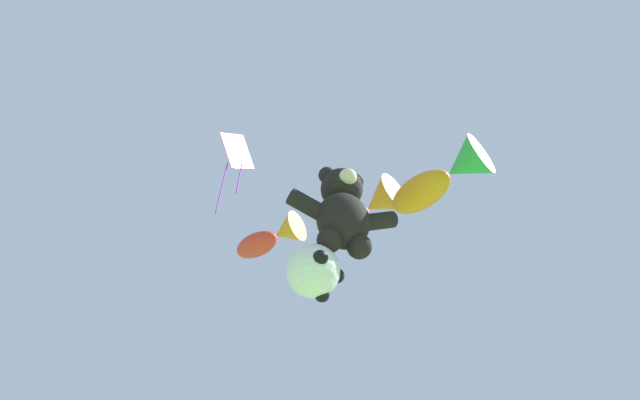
{
  "coord_description": "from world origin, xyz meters",
  "views": [
    {
      "loc": [
        -0.11,
        -0.83,
        1.49
      ],
      "look_at": [
        1.75,
        5.26,
        8.82
      ],
      "focal_mm": 28.0,
      "sensor_mm": 36.0,
      "label": 1
    }
  ],
  "objects_px": {
    "soccer_ball_kite": "(314,271)",
    "diamond_kite": "(236,155)",
    "fish_kite_tangerine": "(442,178)",
    "fish_kite_crimson": "(271,238)",
    "teddy_bear_kite": "(343,210)",
    "fish_kite_magenta": "(362,213)"
  },
  "relations": [
    {
      "from": "teddy_bear_kite",
      "to": "diamond_kite",
      "type": "distance_m",
      "value": 4.05
    },
    {
      "from": "teddy_bear_kite",
      "to": "fish_kite_crimson",
      "type": "xyz_separation_m",
      "value": [
        -0.76,
        3.33,
        2.18
      ]
    },
    {
      "from": "fish_kite_tangerine",
      "to": "fish_kite_crimson",
      "type": "height_order",
      "value": "fish_kite_crimson"
    },
    {
      "from": "teddy_bear_kite",
      "to": "fish_kite_tangerine",
      "type": "height_order",
      "value": "fish_kite_tangerine"
    },
    {
      "from": "fish_kite_crimson",
      "to": "fish_kite_tangerine",
      "type": "bearing_deg",
      "value": -54.08
    },
    {
      "from": "soccer_ball_kite",
      "to": "fish_kite_tangerine",
      "type": "bearing_deg",
      "value": -17.43
    },
    {
      "from": "fish_kite_crimson",
      "to": "diamond_kite",
      "type": "height_order",
      "value": "diamond_kite"
    },
    {
      "from": "fish_kite_magenta",
      "to": "fish_kite_crimson",
      "type": "distance_m",
      "value": 2.72
    },
    {
      "from": "fish_kite_magenta",
      "to": "diamond_kite",
      "type": "relative_size",
      "value": 0.74
    },
    {
      "from": "teddy_bear_kite",
      "to": "fish_kite_magenta",
      "type": "height_order",
      "value": "fish_kite_magenta"
    },
    {
      "from": "soccer_ball_kite",
      "to": "fish_kite_magenta",
      "type": "bearing_deg",
      "value": 35.85
    },
    {
      "from": "fish_kite_tangerine",
      "to": "fish_kite_magenta",
      "type": "distance_m",
      "value": 2.19
    },
    {
      "from": "fish_kite_tangerine",
      "to": "diamond_kite",
      "type": "height_order",
      "value": "diamond_kite"
    },
    {
      "from": "teddy_bear_kite",
      "to": "fish_kite_crimson",
      "type": "bearing_deg",
      "value": 102.94
    },
    {
      "from": "fish_kite_tangerine",
      "to": "fish_kite_crimson",
      "type": "xyz_separation_m",
      "value": [
        -2.79,
        3.85,
        1.12
      ]
    },
    {
      "from": "teddy_bear_kite",
      "to": "fish_kite_tangerine",
      "type": "xyz_separation_m",
      "value": [
        2.03,
        -0.53,
        1.07
      ]
    },
    {
      "from": "diamond_kite",
      "to": "fish_kite_tangerine",
      "type": "bearing_deg",
      "value": -27.39
    },
    {
      "from": "teddy_bear_kite",
      "to": "fish_kite_magenta",
      "type": "xyz_separation_m",
      "value": [
        0.98,
        1.32,
        1.61
      ]
    },
    {
      "from": "soccer_ball_kite",
      "to": "diamond_kite",
      "type": "bearing_deg",
      "value": 140.28
    },
    {
      "from": "fish_kite_tangerine",
      "to": "fish_kite_crimson",
      "type": "relative_size",
      "value": 1.19
    },
    {
      "from": "soccer_ball_kite",
      "to": "fish_kite_crimson",
      "type": "relative_size",
      "value": 0.52
    },
    {
      "from": "fish_kite_tangerine",
      "to": "diamond_kite",
      "type": "bearing_deg",
      "value": 152.61
    }
  ]
}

